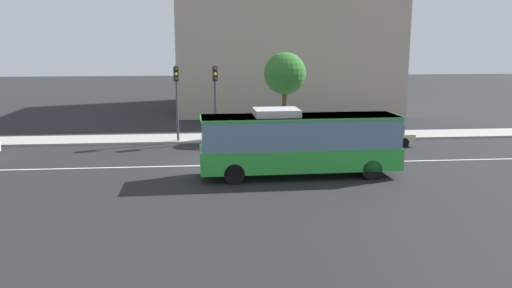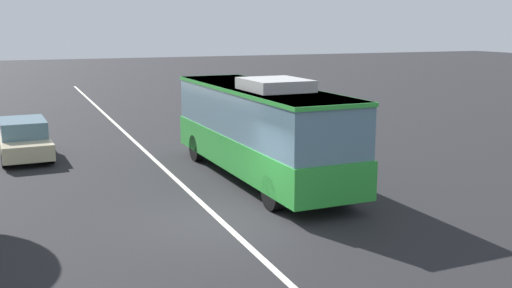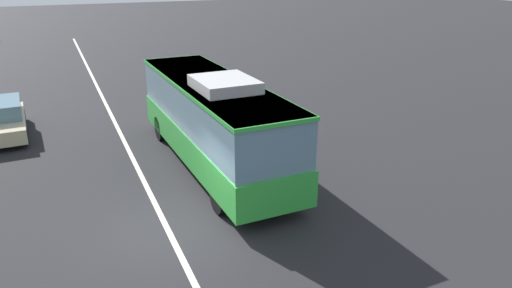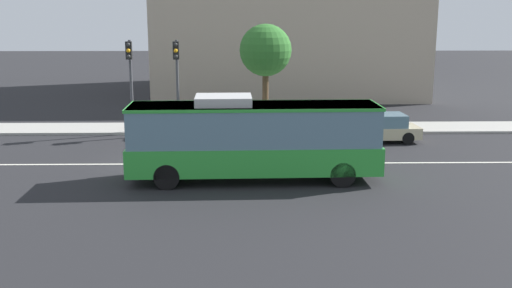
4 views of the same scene
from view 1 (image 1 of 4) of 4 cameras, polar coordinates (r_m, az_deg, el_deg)
ground_plane at (r=28.26m, az=-3.72°, el=-2.39°), size 160.00×160.00×0.00m
sidewalk_kerb at (r=36.09m, az=-4.10°, el=0.70°), size 80.00×3.07×0.14m
lane_centre_line at (r=28.26m, az=-3.72°, el=-2.38°), size 76.00×0.16×0.01m
transit_bus at (r=25.66m, az=4.86°, el=0.33°), size 10.07×2.78×3.46m
sedan_beige at (r=34.43m, az=13.55°, el=1.01°), size 4.58×2.01×1.46m
traffic_light_near_corner at (r=34.35m, az=-8.87°, el=5.95°), size 0.32×0.62×5.20m
traffic_light_mid_block at (r=34.22m, az=-4.58°, el=6.03°), size 0.32×0.62×5.20m
street_tree_kerbside_left at (r=35.87m, az=3.25°, el=7.82°), size 2.95×2.95×6.05m
office_block_background at (r=53.88m, az=2.77°, el=11.38°), size 21.07×17.38×13.60m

